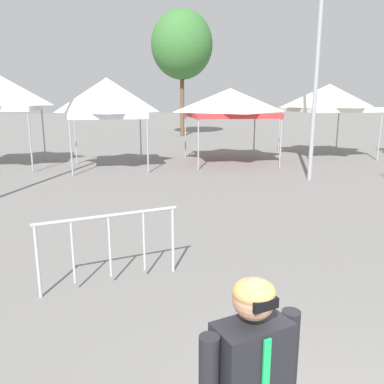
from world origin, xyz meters
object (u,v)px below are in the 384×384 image
object	(u,v)px
canopy_tent_behind_right	(329,98)
tree_behind_tents_right	(182,45)
light_pole_opposite_side	(321,13)
canopy_tent_far_right	(230,103)
crowd_barrier_mid_lot	(109,236)
canopy_tent_far_left	(107,98)

from	to	relation	value
canopy_tent_behind_right	tree_behind_tents_right	distance (m)	12.56
canopy_tent_behind_right	light_pole_opposite_side	distance (m)	6.32
canopy_tent_far_right	canopy_tent_behind_right	distance (m)	4.84
canopy_tent_behind_right	crowd_barrier_mid_lot	size ratio (longest dim) A/B	1.68
tree_behind_tents_right	crowd_barrier_mid_lot	bearing A→B (deg)	-102.50
tree_behind_tents_right	canopy_tent_far_right	bearing A→B (deg)	-90.12
canopy_tent_far_left	canopy_tent_far_right	bearing A→B (deg)	6.02
crowd_barrier_mid_lot	canopy_tent_far_left	bearing A→B (deg)	90.04
canopy_tent_far_right	crowd_barrier_mid_lot	bearing A→B (deg)	-114.79
canopy_tent_behind_right	crowd_barrier_mid_lot	xyz separation A→B (m)	(-9.76, -11.36, -1.91)
canopy_tent_far_left	light_pole_opposite_side	size ratio (longest dim) A/B	0.37
canopy_tent_far_right	canopy_tent_behind_right	world-z (taller)	canopy_tent_behind_right
canopy_tent_far_left	canopy_tent_far_right	world-z (taller)	canopy_tent_far_left
canopy_tent_far_left	tree_behind_tents_right	world-z (taller)	tree_behind_tents_right
light_pole_opposite_side	tree_behind_tents_right	xyz separation A→B (m)	(-1.55, 15.92, 0.89)
light_pole_opposite_side	tree_behind_tents_right	size ratio (longest dim) A/B	1.10
canopy_tent_far_left	light_pole_opposite_side	bearing A→B (deg)	-29.28
canopy_tent_far_left	tree_behind_tents_right	distance (m)	13.66
canopy_tent_behind_right	crowd_barrier_mid_lot	world-z (taller)	canopy_tent_behind_right
light_pole_opposite_side	tree_behind_tents_right	world-z (taller)	light_pole_opposite_side
canopy_tent_far_left	tree_behind_tents_right	xyz separation A→B (m)	(4.99, 12.26, 3.41)
canopy_tent_far_left	light_pole_opposite_side	world-z (taller)	light_pole_opposite_side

